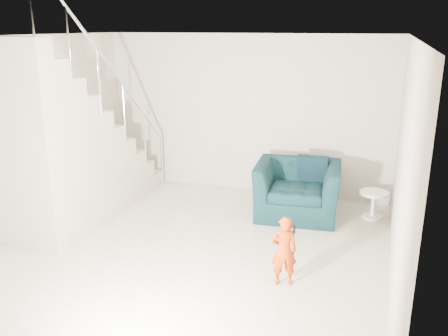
{
  "coord_description": "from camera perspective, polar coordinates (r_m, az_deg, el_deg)",
  "views": [
    {
      "loc": [
        2.29,
        -4.97,
        2.82
      ],
      "look_at": [
        0.15,
        1.2,
        0.85
      ],
      "focal_mm": 38.0,
      "sensor_mm": 36.0,
      "label": 1
    }
  ],
  "objects": [
    {
      "name": "staircase",
      "position": [
        7.24,
        -18.04,
        0.94
      ],
      "size": [
        1.02,
        3.03,
        3.62
      ],
      "color": "#ADA089",
      "rests_on": "floor"
    },
    {
      "name": "ceiling",
      "position": [
        5.48,
        -5.81,
        15.43
      ],
      "size": [
        5.5,
        5.5,
        0.0
      ],
      "primitive_type": "plane",
      "rotation": [
        3.14,
        0.0,
        0.0
      ],
      "color": "silver",
      "rests_on": "back_wall"
    },
    {
      "name": "floor",
      "position": [
        6.16,
        -5.07,
        -10.54
      ],
      "size": [
        5.5,
        5.5,
        0.0
      ],
      "primitive_type": "plane",
      "color": "tan",
      "rests_on": "ground"
    },
    {
      "name": "armchair",
      "position": [
        7.35,
        8.81,
        -2.57
      ],
      "size": [
        1.36,
        1.22,
        0.82
      ],
      "primitive_type": "imported",
      "rotation": [
        0.0,
        0.0,
        0.1
      ],
      "color": "black",
      "rests_on": "floor"
    },
    {
      "name": "throw",
      "position": [
        7.37,
        4.55,
        -1.51
      ],
      "size": [
        0.04,
        0.45,
        0.5
      ],
      "primitive_type": "cube",
      "color": "black",
      "rests_on": "armchair"
    },
    {
      "name": "back_wall",
      "position": [
        8.19,
        2.58,
        6.42
      ],
      "size": [
        5.0,
        0.0,
        5.0
      ],
      "primitive_type": "plane",
      "rotation": [
        1.57,
        0.0,
        0.0
      ],
      "color": "#AD9F8D",
      "rests_on": "floor"
    },
    {
      "name": "side_table",
      "position": [
        7.53,
        17.54,
        -3.72
      ],
      "size": [
        0.42,
        0.42,
        0.42
      ],
      "color": "white",
      "rests_on": "floor"
    },
    {
      "name": "cushion",
      "position": [
        7.57,
        10.62,
        -0.2
      ],
      "size": [
        0.47,
        0.23,
        0.47
      ],
      "primitive_type": "cube",
      "rotation": [
        0.21,
        0.0,
        0.0
      ],
      "color": "black",
      "rests_on": "armchair"
    },
    {
      "name": "phone",
      "position": [
        5.22,
        8.44,
        -7.27
      ],
      "size": [
        0.04,
        0.05,
        0.1
      ],
      "primitive_type": "cube",
      "rotation": [
        0.0,
        0.0,
        0.33
      ],
      "color": "black",
      "rests_on": "toddler"
    },
    {
      "name": "left_wall",
      "position": [
        7.06,
        -24.26,
        3.26
      ],
      "size": [
        0.0,
        5.5,
        5.5
      ],
      "primitive_type": "plane",
      "rotation": [
        1.57,
        0.0,
        1.57
      ],
      "color": "#AD9F8D",
      "rests_on": "floor"
    },
    {
      "name": "toddler",
      "position": [
        5.41,
        7.21,
        -9.85
      ],
      "size": [
        0.35,
        0.29,
        0.82
      ],
      "primitive_type": "imported",
      "rotation": [
        0.0,
        0.0,
        3.51
      ],
      "color": "#952104",
      "rests_on": "floor"
    },
    {
      "name": "right_wall",
      "position": [
        5.19,
        20.61,
        -0.79
      ],
      "size": [
        0.0,
        5.5,
        5.5
      ],
      "primitive_type": "plane",
      "rotation": [
        1.57,
        0.0,
        -1.57
      ],
      "color": "#AD9F8D",
      "rests_on": "floor"
    },
    {
      "name": "front_wall",
      "position": [
        3.52,
        -24.46,
        -9.59
      ],
      "size": [
        5.0,
        0.0,
        5.0
      ],
      "primitive_type": "plane",
      "rotation": [
        -1.57,
        0.0,
        0.0
      ],
      "color": "#AD9F8D",
      "rests_on": "floor"
    }
  ]
}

